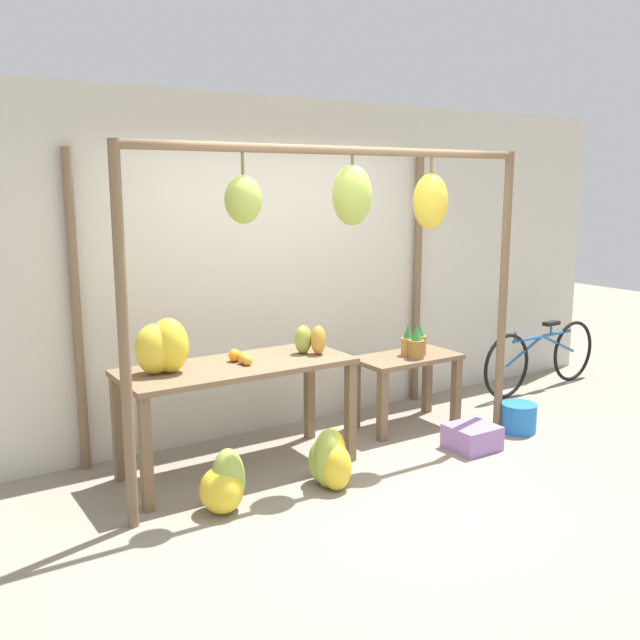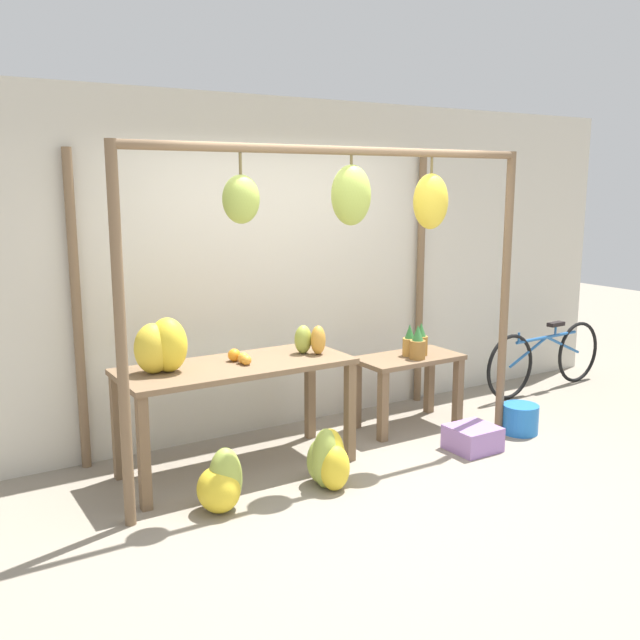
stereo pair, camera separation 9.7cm
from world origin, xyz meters
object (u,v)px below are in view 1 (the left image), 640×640
fruit_crate_white (472,437)px  blue_bucket (518,418)px  banana_pile_on_table (162,347)px  orange_pile (241,358)px  pineapple_cluster (415,343)px  parked_bicycle (541,357)px  papaya_pile (310,340)px  banana_pile_ground_right (330,460)px  banana_pile_ground_left (224,485)px

fruit_crate_white → blue_bucket: (0.63, 0.08, 0.03)m
banana_pile_on_table → orange_pile: banana_pile_on_table is taller
pineapple_cluster → parked_bicycle: pineapple_cluster is taller
fruit_crate_white → blue_bucket: 0.63m
parked_bicycle → papaya_pile: size_ratio=6.62×
banana_pile_on_table → pineapple_cluster: (2.26, 0.00, -0.25)m
banana_pile_on_table → banana_pile_ground_right: banana_pile_on_table is taller
banana_pile_ground_right → papaya_pile: (0.21, 0.59, 0.73)m
banana_pile_on_table → fruit_crate_white: (2.31, -0.68, -0.90)m
banana_pile_ground_right → banana_pile_ground_left: bearing=177.2°
banana_pile_ground_right → blue_bucket: size_ratio=1.42×
fruit_crate_white → parked_bicycle: bearing=25.2°
orange_pile → blue_bucket: 2.52m
orange_pile → banana_pile_ground_right: orange_pile is taller
orange_pile → parked_bicycle: (3.54, 0.22, -0.51)m
pineapple_cluster → fruit_crate_white: 0.94m
pineapple_cluster → fruit_crate_white: pineapple_cluster is taller
banana_pile_ground_right → parked_bicycle: 3.29m
pineapple_cluster → banana_pile_ground_right: pineapple_cluster is taller
banana_pile_ground_right → fruit_crate_white: bearing=-0.7°
orange_pile → blue_bucket: (2.35, -0.55, -0.73)m
banana_pile_on_table → fruit_crate_white: 2.56m
banana_pile_on_table → parked_bicycle: bearing=2.5°
pineapple_cluster → banana_pile_ground_right: (-1.32, -0.66, -0.56)m
papaya_pile → banana_pile_on_table: bearing=176.5°
banana_pile_on_table → orange_pile: bearing=-4.2°
blue_bucket → banana_pile_ground_left: bearing=-179.5°
banana_pile_ground_left → banana_pile_ground_right: banana_pile_ground_right is taller
orange_pile → parked_bicycle: 3.59m
blue_bucket → papaya_pile: bearing=163.5°
blue_bucket → banana_pile_ground_right: bearing=-178.2°
orange_pile → fruit_crate_white: size_ratio=0.64×
banana_pile_ground_left → papaya_pile: bearing=28.8°
parked_bicycle → blue_bucket: bearing=-146.9°
banana_pile_on_table → papaya_pile: 1.16m
fruit_crate_white → blue_bucket: bearing=7.3°
pineapple_cluster → blue_bucket: bearing=-41.9°
orange_pile → banana_pile_ground_left: (-0.42, -0.58, -0.68)m
parked_bicycle → fruit_crate_white: bearing=-154.8°
orange_pile → pineapple_cluster: size_ratio=0.80×
orange_pile → banana_pile_ground_right: 0.98m
orange_pile → papaya_pile: papaya_pile is taller
banana_pile_on_table → parked_bicycle: (4.12, 0.18, -0.65)m
papaya_pile → fruit_crate_white: bearing=-27.7°
orange_pile → parked_bicycle: orange_pile is taller
banana_pile_on_table → banana_pile_ground_left: (0.15, -0.62, -0.82)m
pineapple_cluster → fruit_crate_white: size_ratio=0.80×
pineapple_cluster → parked_bicycle: (1.86, 0.18, -0.41)m
fruit_crate_white → orange_pile: bearing=159.9°
banana_pile_ground_left → parked_bicycle: 4.05m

